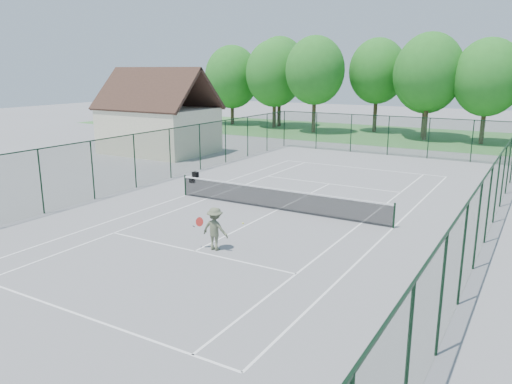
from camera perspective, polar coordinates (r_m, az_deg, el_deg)
ground at (r=23.62m, az=2.47°, el=-2.06°), size 140.00×140.00×0.00m
grass_far at (r=51.59m, az=18.49°, el=5.96°), size 80.00×16.00×0.01m
court_lines at (r=23.62m, az=2.47°, el=-2.05°), size 11.05×23.85×0.01m
tennis_net at (r=23.47m, az=2.48°, el=-0.71°), size 11.08×0.08×1.10m
fence_enclosure at (r=23.24m, az=2.51°, el=1.64°), size 18.05×36.05×3.02m
utility_building at (r=40.31m, az=-11.11°, el=8.85°), size 8.60×6.27×6.63m
tree_line_far at (r=51.18m, az=19.01°, el=12.60°), size 39.40×6.40×9.70m
sports_bag_a at (r=30.95m, az=-6.95°, el=2.00°), size 0.45×0.32×0.32m
sports_bag_b at (r=29.48m, az=-7.32°, el=1.34°), size 0.41×0.34×0.28m
tennis_player at (r=18.33m, az=-4.71°, el=-4.21°), size 1.87×0.89×1.61m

